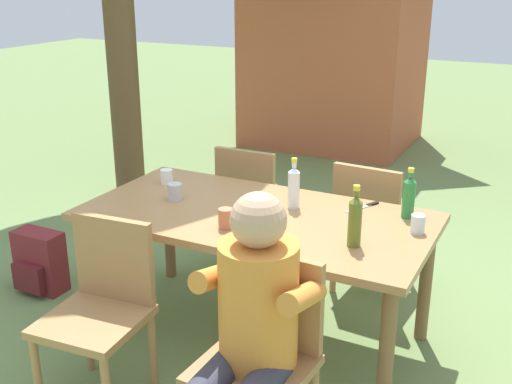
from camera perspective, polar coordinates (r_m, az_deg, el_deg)
The scene contains 17 objects.
ground_plane at distance 3.66m, azimuth 0.00°, elevation -12.79°, with size 24.00×24.00×0.00m, color #6B844C.
dining_table at distance 3.36m, azimuth 0.00°, elevation -3.24°, with size 1.84×0.94×0.74m.
chair_near_right at distance 2.66m, azimuth 0.59°, elevation -13.99°, with size 0.46×0.46×0.87m.
chair_near_left at distance 3.07m, azimuth -13.81°, elevation -9.68°, with size 0.47×0.47×0.87m.
chair_far_left at distance 4.23m, azimuth -0.29°, elevation -0.78°, with size 0.45×0.45×0.87m.
chair_far_right at distance 3.95m, azimuth 10.40°, elevation -2.65°, with size 0.47×0.47×0.87m.
person_in_white_shirt at distance 2.49m, azimuth -0.62°, elevation -12.01°, with size 0.47×0.61×1.18m.
bottle_olive at distance 2.93m, azimuth 8.97°, elevation -2.53°, with size 0.06×0.06×0.30m.
bottle_clear at distance 3.37m, azimuth 3.45°, elevation 0.50°, with size 0.06×0.06×0.28m.
bottle_green at distance 3.33m, azimuth 13.71°, elevation -0.39°, with size 0.06×0.06×0.27m.
cup_glass at distance 3.17m, azimuth 14.48°, elevation -2.82°, with size 0.07×0.07×0.09m, color silver.
cup_white at distance 3.81m, azimuth -8.11°, elevation 1.38°, with size 0.07×0.07×0.09m, color white.
cup_steel at distance 3.53m, azimuth -7.35°, elevation 0.02°, with size 0.08×0.08×0.09m, color #B2B7BC.
cup_terracotta at distance 3.12m, azimuth -2.78°, elevation -2.43°, with size 0.07×0.07×0.10m, color #BC6B47.
table_knife at distance 3.46m, azimuth 9.85°, elevation -1.30°, with size 0.13×0.22×0.01m.
backpack_by_near_side at distance 4.26m, azimuth -19.09°, elevation -6.08°, with size 0.32×0.22×0.40m.
brick_kiosk at distance 7.43m, azimuth 7.26°, elevation 14.62°, with size 2.10×1.68×2.54m.
Camera 1 is at (1.40, -2.76, 1.96)m, focal length 44.06 mm.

